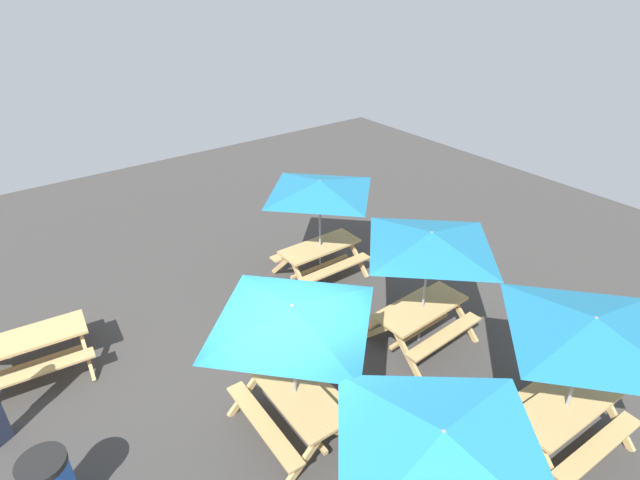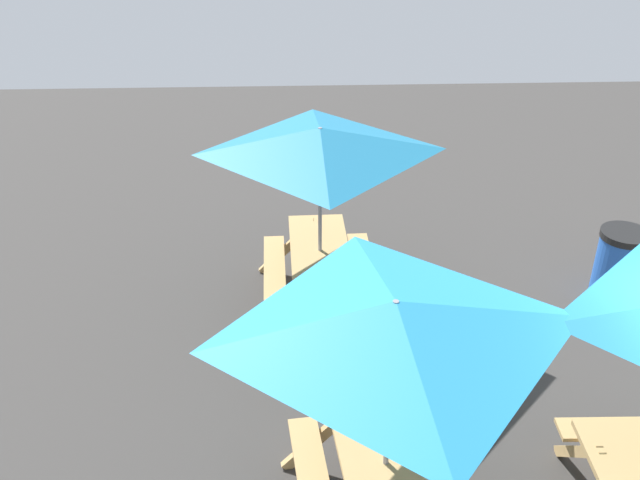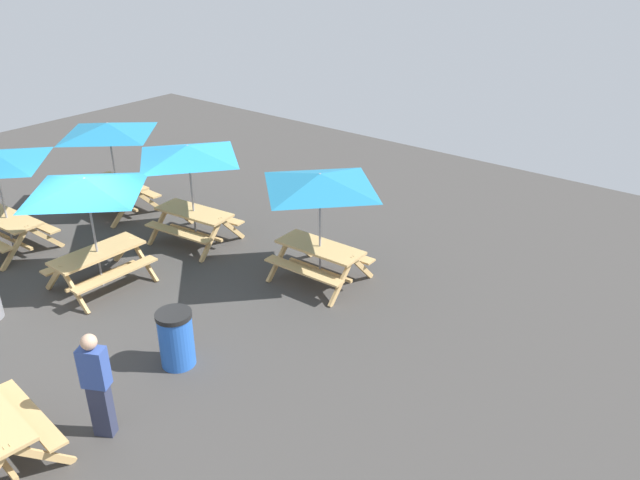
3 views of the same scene
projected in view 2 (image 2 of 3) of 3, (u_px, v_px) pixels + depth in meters
picnic_table_1 at (320, 154)px, 7.87m from camera, size 2.05×2.05×2.34m
picnic_table_2 at (394, 338)px, 4.99m from camera, size 2.21×2.21×2.34m
trash_bin_blue at (618, 267)px, 8.65m from camera, size 0.59×0.59×0.98m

